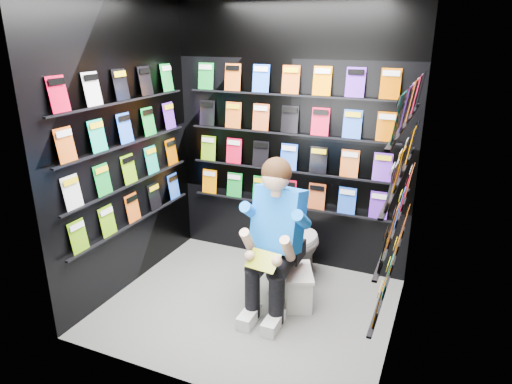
% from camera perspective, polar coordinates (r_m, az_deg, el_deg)
% --- Properties ---
extents(floor, '(2.40, 2.40, 0.00)m').
position_cam_1_polar(floor, '(4.13, -0.92, -14.13)').
color(floor, '#61615E').
rests_on(floor, ground).
extents(wall_back, '(2.40, 0.04, 2.60)m').
position_cam_1_polar(wall_back, '(4.48, 4.32, 6.71)').
color(wall_back, black).
rests_on(wall_back, floor).
extents(wall_front, '(2.40, 0.04, 2.60)m').
position_cam_1_polar(wall_front, '(2.75, -9.71, -1.78)').
color(wall_front, black).
rests_on(wall_front, floor).
extents(wall_left, '(0.04, 2.00, 2.60)m').
position_cam_1_polar(wall_left, '(4.20, -16.15, 5.16)').
color(wall_left, black).
rests_on(wall_left, floor).
extents(wall_right, '(0.04, 2.00, 2.60)m').
position_cam_1_polar(wall_right, '(3.29, 18.38, 1.05)').
color(wall_right, black).
rests_on(wall_right, floor).
extents(comics_back, '(2.10, 0.06, 1.37)m').
position_cam_1_polar(comics_back, '(4.45, 4.19, 6.70)').
color(comics_back, '#BD5125').
rests_on(comics_back, wall_back).
extents(comics_left, '(0.06, 1.70, 1.37)m').
position_cam_1_polar(comics_left, '(4.18, -15.83, 5.19)').
color(comics_left, '#BD5125').
rests_on(comics_left, wall_left).
extents(comics_right, '(0.06, 1.70, 1.37)m').
position_cam_1_polar(comics_right, '(3.29, 17.87, 1.20)').
color(comics_right, '#BD5125').
rests_on(comics_right, wall_right).
extents(toilet, '(0.51, 0.80, 0.73)m').
position_cam_1_polar(toilet, '(4.33, 4.62, -6.88)').
color(toilet, white).
rests_on(toilet, floor).
extents(longbox, '(0.35, 0.44, 0.29)m').
position_cam_1_polar(longbox, '(4.12, 5.26, -11.89)').
color(longbox, silver).
rests_on(longbox, floor).
extents(longbox_lid, '(0.38, 0.47, 0.03)m').
position_cam_1_polar(longbox_lid, '(4.04, 5.33, -9.94)').
color(longbox_lid, silver).
rests_on(longbox_lid, longbox).
extents(reader, '(0.65, 0.87, 1.48)m').
position_cam_1_polar(reader, '(3.83, 2.92, -3.52)').
color(reader, blue).
rests_on(reader, toilet).
extents(held_comic, '(0.28, 0.18, 0.11)m').
position_cam_1_polar(held_comic, '(3.62, 0.88, -8.58)').
color(held_comic, '#31921F').
rests_on(held_comic, reader).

